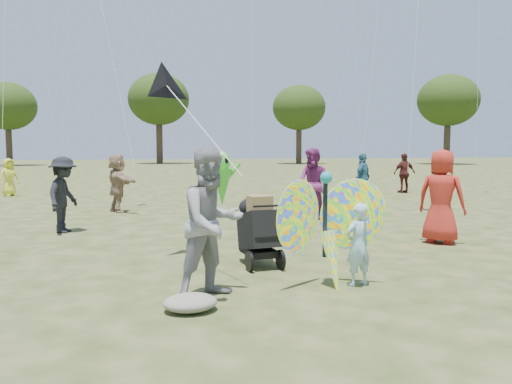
# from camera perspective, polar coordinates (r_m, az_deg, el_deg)

# --- Properties ---
(ground) EXTENTS (160.00, 160.00, 0.00)m
(ground) POSITION_cam_1_polar(r_m,az_deg,el_deg) (6.93, 4.87, -10.11)
(ground) COLOR #51592B
(ground) RESTS_ON ground
(child_girl) EXTENTS (0.45, 0.36, 1.09)m
(child_girl) POSITION_cam_1_polar(r_m,az_deg,el_deg) (6.71, 11.59, -5.92)
(child_girl) COLOR #99C8D8
(child_girl) RESTS_ON ground
(adult_man) EXTENTS (1.09, 0.99, 1.82)m
(adult_man) POSITION_cam_1_polar(r_m,az_deg,el_deg) (6.05, -5.05, -3.54)
(adult_man) COLOR gray
(adult_man) RESTS_ON ground
(grey_bag) EXTENTS (0.60, 0.49, 0.19)m
(grey_bag) POSITION_cam_1_polar(r_m,az_deg,el_deg) (5.72, -7.54, -12.42)
(grey_bag) COLOR gray
(grey_bag) RESTS_ON ground
(crowd_a) EXTENTS (1.00, 1.04, 1.79)m
(crowd_a) POSITION_cam_1_polar(r_m,az_deg,el_deg) (10.10, 20.43, -0.48)
(crowd_a) COLOR #AD261B
(crowd_a) RESTS_ON ground
(crowd_b) EXTENTS (0.91, 1.20, 1.64)m
(crowd_b) POSITION_cam_1_polar(r_m,az_deg,el_deg) (11.46, -21.14, -0.29)
(crowd_b) COLOR black
(crowd_b) RESTS_ON ground
(crowd_c) EXTENTS (1.00, 0.93, 1.65)m
(crowd_c) POSITION_cam_1_polar(r_m,az_deg,el_deg) (17.17, 12.09, 1.60)
(crowd_c) COLOR #306786
(crowd_c) RESTS_ON ground
(crowd_d) EXTENTS (1.04, 1.62, 1.67)m
(crowd_d) POSITION_cam_1_polar(r_m,az_deg,el_deg) (14.70, -15.55, 1.02)
(crowd_d) COLOR #9E7C61
(crowd_d) RESTS_ON ground
(crowd_e) EXTENTS (1.08, 1.12, 1.82)m
(crowd_e) POSITION_cam_1_polar(r_m,az_deg,el_deg) (12.81, 6.61, 0.94)
(crowd_e) COLOR #782866
(crowd_e) RESTS_ON ground
(crowd_g) EXTENTS (0.84, 0.78, 1.44)m
(crowd_g) POSITION_cam_1_polar(r_m,az_deg,el_deg) (21.24, -26.38, 1.53)
(crowd_g) COLOR yellow
(crowd_g) RESTS_ON ground
(crowd_h) EXTENTS (0.96, 0.41, 1.62)m
(crowd_h) POSITION_cam_1_polar(r_m,az_deg,el_deg) (21.19, 16.59, 2.09)
(crowd_h) COLOR #4C1B19
(crowd_h) RESTS_ON ground
(crowd_j) EXTENTS (0.48, 1.40, 1.50)m
(crowd_j) POSITION_cam_1_polar(r_m,az_deg,el_deg) (22.64, -5.48, 2.28)
(crowd_j) COLOR #B1659E
(crowd_j) RESTS_ON ground
(jogging_stroller) EXTENTS (0.55, 1.08, 1.09)m
(jogging_stroller) POSITION_cam_1_polar(r_m,az_deg,el_deg) (7.73, 0.24, -3.88)
(jogging_stroller) COLOR black
(jogging_stroller) RESTS_ON ground
(butterfly_kite) EXTENTS (1.74, 0.75, 1.71)m
(butterfly_kite) POSITION_cam_1_polar(r_m,az_deg,el_deg) (6.57, 8.22, -4.27)
(butterfly_kite) COLOR orange
(butterfly_kite) RESTS_ON ground
(delta_kite_rig) EXTENTS (1.18, 2.49, 1.76)m
(delta_kite_rig) POSITION_cam_1_polar(r_m,az_deg,el_deg) (8.25, -10.15, 11.85)
(delta_kite_rig) COLOR black
(delta_kite_rig) RESTS_ON ground
(alien_kite) EXTENTS (1.12, 0.69, 1.74)m
(alien_kite) POSITION_cam_1_polar(r_m,az_deg,el_deg) (13.10, -3.91, 1.32)
(alien_kite) COLOR green
(alien_kite) RESTS_ON ground
(tree_line) EXTENTS (91.78, 33.60, 10.79)m
(tree_line) POSITION_cam_1_polar(r_m,az_deg,el_deg) (51.88, -8.41, 10.52)
(tree_line) COLOR #3A2D21
(tree_line) RESTS_ON ground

